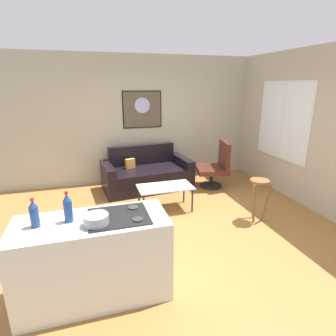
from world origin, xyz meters
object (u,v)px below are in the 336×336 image
(armchair, at_px, (216,166))
(mixing_bowl, at_px, (96,220))
(coffee_table, at_px, (165,189))
(wall_painting, at_px, (142,109))
(soda_bottle_2, at_px, (68,208))
(couch, at_px, (147,175))
(soda_bottle, at_px, (34,214))
(bar_stool, at_px, (259,190))

(armchair, xyz_separation_m, mixing_bowl, (-2.61, -2.71, 0.46))
(coffee_table, distance_m, wall_painting, 2.13)
(armchair, relative_size, soda_bottle_2, 3.22)
(couch, distance_m, soda_bottle_2, 3.32)
(coffee_table, xyz_separation_m, armchair, (1.39, 0.82, 0.07))
(couch, height_order, wall_painting, wall_painting)
(soda_bottle, height_order, mixing_bowl, soda_bottle)
(armchair, bearing_deg, mixing_bowl, -133.84)
(armchair, bearing_deg, couch, 166.07)
(soda_bottle_2, bearing_deg, mixing_bowl, -30.39)
(couch, distance_m, armchair, 1.53)
(couch, relative_size, soda_bottle_2, 6.15)
(coffee_table, distance_m, mixing_bowl, 2.31)
(couch, relative_size, coffee_table, 2.00)
(couch, bearing_deg, wall_painting, 84.52)
(coffee_table, height_order, soda_bottle, soda_bottle)
(coffee_table, height_order, wall_painting, wall_painting)
(bar_stool, distance_m, soda_bottle, 3.28)
(couch, distance_m, mixing_bowl, 3.34)
(bar_stool, bearing_deg, soda_bottle, -162.98)
(soda_bottle, xyz_separation_m, mixing_bowl, (0.55, -0.13, -0.08))
(soda_bottle, relative_size, wall_painting, 0.33)
(soda_bottle_2, bearing_deg, bar_stool, 18.30)
(couch, bearing_deg, coffee_table, -86.05)
(armchair, height_order, soda_bottle, soda_bottle)
(coffee_table, relative_size, armchair, 0.95)
(wall_painting, bearing_deg, mixing_bowl, -108.12)
(bar_stool, relative_size, soda_bottle, 2.46)
(bar_stool, bearing_deg, wall_painting, 118.16)
(couch, relative_size, soda_bottle, 6.65)
(armchair, height_order, soda_bottle_2, soda_bottle_2)
(coffee_table, xyz_separation_m, wall_painting, (-0.03, 1.74, 1.23))
(soda_bottle, bearing_deg, bar_stool, 17.02)
(couch, distance_m, wall_painting, 1.45)
(mixing_bowl, bearing_deg, armchair, 46.16)
(armchair, relative_size, mixing_bowl, 4.24)
(bar_stool, xyz_separation_m, wall_painting, (-1.37, 2.56, 1.10))
(couch, bearing_deg, mixing_bowl, -110.26)
(soda_bottle, relative_size, soda_bottle_2, 0.92)
(wall_painting, bearing_deg, couch, -95.48)
(soda_bottle_2, bearing_deg, couch, 64.64)
(armchair, bearing_deg, wall_painting, 147.00)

